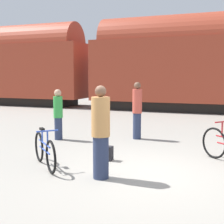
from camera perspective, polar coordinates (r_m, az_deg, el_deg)
name	(u,v)px	position (r m, az deg, el deg)	size (l,w,h in m)	color
ground_plane	(143,172)	(6.66, 5.70, -10.85)	(80.00, 80.00, 0.00)	gray
freight_train	(199,60)	(18.08, 15.56, 9.10)	(38.22, 2.82, 5.38)	black
rail_near	(196,113)	(17.46, 15.06, -0.11)	(50.22, 0.07, 0.01)	#4C4238
rail_far	(198,110)	(18.88, 15.48, 0.37)	(50.22, 0.07, 0.01)	#4C4238
bicycle_blue	(45,151)	(7.02, -12.23, -6.91)	(1.29, 1.22, 0.87)	black
person_in_tan	(101,132)	(6.03, -2.07, -3.74)	(0.36, 0.36, 1.82)	#283351
person_in_red	(137,110)	(9.84, 4.62, 0.36)	(0.30, 0.30, 1.80)	#283351
person_in_green	(58,114)	(9.86, -9.82, -0.36)	(0.29, 0.29, 1.58)	#283351
backpack	(107,153)	(7.46, -1.00, -7.54)	(0.28, 0.20, 0.34)	black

